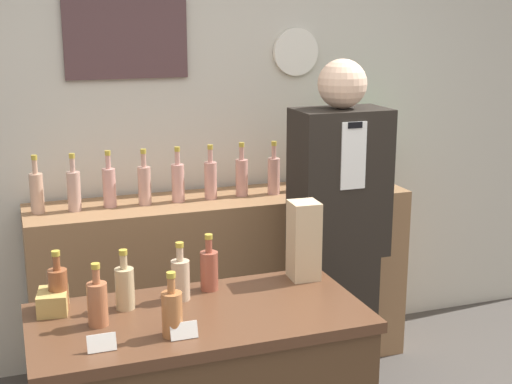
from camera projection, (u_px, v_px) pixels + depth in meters
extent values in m
cube|color=beige|center=(189.00, 122.00, 3.95)|extent=(5.20, 0.06, 2.70)
cube|color=#4E3436|center=(126.00, 39.00, 3.69)|extent=(0.64, 0.02, 0.41)
cylinder|color=white|center=(296.00, 52.00, 4.01)|extent=(0.27, 0.03, 0.27)
cube|color=#8E6642|center=(223.00, 283.00, 3.93)|extent=(2.05, 0.46, 0.98)
cube|color=#50301F|center=(199.00, 318.00, 2.50)|extent=(1.17, 0.58, 0.04)
cube|color=black|center=(335.00, 330.00, 3.55)|extent=(0.33, 0.26, 0.81)
cube|color=black|center=(339.00, 183.00, 3.37)|extent=(0.44, 0.26, 0.70)
cube|color=white|center=(354.00, 156.00, 3.21)|extent=(0.12, 0.01, 0.31)
cube|color=black|center=(355.00, 125.00, 3.17)|extent=(0.07, 0.01, 0.03)
sphere|color=#DBB293|center=(342.00, 84.00, 3.25)|extent=(0.23, 0.23, 0.23)
cylinder|color=#9E998E|center=(364.00, 174.00, 4.10)|extent=(0.21, 0.21, 0.12)
sphere|color=#2D6B2D|center=(365.00, 140.00, 4.05)|extent=(0.34, 0.34, 0.34)
cube|color=tan|center=(304.00, 240.00, 2.79)|extent=(0.12, 0.12, 0.31)
cube|color=white|center=(102.00, 343.00, 2.21)|extent=(0.09, 0.02, 0.06)
cube|color=white|center=(184.00, 331.00, 2.29)|extent=(0.09, 0.02, 0.06)
cube|color=tan|center=(53.00, 301.00, 2.50)|extent=(0.12, 0.15, 0.08)
cylinder|color=brown|center=(58.00, 290.00, 2.51)|extent=(0.07, 0.07, 0.15)
cylinder|color=brown|center=(56.00, 263.00, 2.49)|extent=(0.03, 0.03, 0.05)
cylinder|color=#B29933|center=(56.00, 253.00, 2.48)|extent=(0.03, 0.03, 0.02)
cylinder|color=#A5613E|center=(98.00, 304.00, 2.38)|extent=(0.07, 0.07, 0.15)
cylinder|color=#A5613E|center=(96.00, 276.00, 2.36)|extent=(0.03, 0.03, 0.05)
cylinder|color=#B29933|center=(95.00, 266.00, 2.35)|extent=(0.03, 0.03, 0.02)
cylinder|color=tan|center=(125.00, 289.00, 2.52)|extent=(0.07, 0.07, 0.15)
cylinder|color=tan|center=(124.00, 262.00, 2.50)|extent=(0.03, 0.03, 0.05)
cylinder|color=#B29933|center=(123.00, 252.00, 2.49)|extent=(0.03, 0.03, 0.02)
cylinder|color=#A76638|center=(172.00, 314.00, 2.31)|extent=(0.07, 0.07, 0.15)
cylinder|color=#A76638|center=(171.00, 285.00, 2.28)|extent=(0.03, 0.03, 0.05)
cylinder|color=#B29933|center=(171.00, 275.00, 2.27)|extent=(0.03, 0.03, 0.02)
cylinder|color=tan|center=(181.00, 280.00, 2.60)|extent=(0.07, 0.07, 0.15)
cylinder|color=tan|center=(180.00, 254.00, 2.58)|extent=(0.03, 0.03, 0.05)
cylinder|color=#B29933|center=(180.00, 245.00, 2.57)|extent=(0.03, 0.03, 0.02)
cylinder|color=brown|center=(209.00, 271.00, 2.70)|extent=(0.07, 0.07, 0.15)
cylinder|color=brown|center=(209.00, 245.00, 2.67)|extent=(0.03, 0.03, 0.05)
cylinder|color=#B29933|center=(209.00, 237.00, 2.66)|extent=(0.03, 0.03, 0.02)
cylinder|color=tan|center=(37.00, 193.00, 3.49)|extent=(0.07, 0.07, 0.20)
cylinder|color=tan|center=(35.00, 167.00, 3.46)|extent=(0.03, 0.03, 0.07)
cylinder|color=#B29933|center=(34.00, 157.00, 3.45)|extent=(0.03, 0.03, 0.02)
cylinder|color=tan|center=(74.00, 191.00, 3.53)|extent=(0.07, 0.07, 0.20)
cylinder|color=tan|center=(72.00, 165.00, 3.50)|extent=(0.03, 0.03, 0.07)
cylinder|color=#B29933|center=(72.00, 156.00, 3.49)|extent=(0.03, 0.03, 0.02)
cylinder|color=tan|center=(109.00, 188.00, 3.60)|extent=(0.07, 0.07, 0.20)
cylinder|color=tan|center=(108.00, 162.00, 3.57)|extent=(0.03, 0.03, 0.07)
cylinder|color=#B29933|center=(108.00, 153.00, 3.56)|extent=(0.03, 0.03, 0.02)
cylinder|color=tan|center=(145.00, 186.00, 3.65)|extent=(0.07, 0.07, 0.20)
cylinder|color=tan|center=(144.00, 160.00, 3.61)|extent=(0.03, 0.03, 0.07)
cylinder|color=#B29933|center=(143.00, 151.00, 3.60)|extent=(0.03, 0.03, 0.02)
cylinder|color=tan|center=(178.00, 183.00, 3.71)|extent=(0.07, 0.07, 0.20)
cylinder|color=tan|center=(177.00, 158.00, 3.67)|extent=(0.03, 0.03, 0.07)
cylinder|color=#B29933|center=(177.00, 149.00, 3.66)|extent=(0.03, 0.03, 0.02)
cylinder|color=tan|center=(211.00, 181.00, 3.76)|extent=(0.07, 0.07, 0.20)
cylinder|color=tan|center=(210.00, 156.00, 3.73)|extent=(0.03, 0.03, 0.07)
cylinder|color=#B29933|center=(210.00, 147.00, 3.72)|extent=(0.03, 0.03, 0.02)
cylinder|color=tan|center=(242.00, 178.00, 3.83)|extent=(0.07, 0.07, 0.20)
cylinder|color=tan|center=(242.00, 153.00, 3.79)|extent=(0.03, 0.03, 0.07)
cylinder|color=#B29933|center=(242.00, 145.00, 3.78)|extent=(0.03, 0.03, 0.02)
cylinder|color=tan|center=(274.00, 176.00, 3.86)|extent=(0.07, 0.07, 0.20)
cylinder|color=tan|center=(274.00, 152.00, 3.83)|extent=(0.03, 0.03, 0.07)
cylinder|color=#B29933|center=(274.00, 143.00, 3.82)|extent=(0.03, 0.03, 0.02)
cylinder|color=tan|center=(302.00, 173.00, 3.94)|extent=(0.07, 0.07, 0.20)
cylinder|color=tan|center=(302.00, 149.00, 3.91)|extent=(0.03, 0.03, 0.07)
cylinder|color=#B29933|center=(302.00, 141.00, 3.90)|extent=(0.03, 0.03, 0.02)
cylinder|color=tan|center=(332.00, 171.00, 3.99)|extent=(0.07, 0.07, 0.20)
cylinder|color=tan|center=(332.00, 148.00, 3.96)|extent=(0.03, 0.03, 0.07)
cylinder|color=#B29933|center=(333.00, 139.00, 3.94)|extent=(0.03, 0.03, 0.02)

